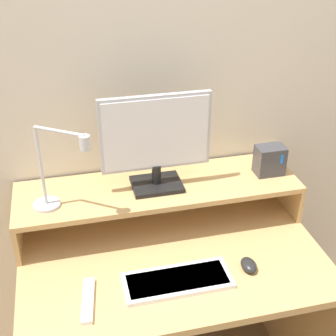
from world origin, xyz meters
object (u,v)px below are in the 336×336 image
keyboard (177,281)px  mouse (249,265)px  monitor (156,141)px  router_dock (270,160)px  remote_control (88,300)px  desk_lamp (56,176)px

keyboard → mouse: bearing=1.9°
monitor → router_dock: (0.48, -0.01, -0.14)m
router_dock → keyboard: size_ratio=0.32×
keyboard → remote_control: 0.31m
desk_lamp → keyboard: (0.37, -0.30, -0.30)m
keyboard → monitor: bearing=88.5°
router_dock → keyboard: router_dock is taller
desk_lamp → keyboard: bearing=-39.1°
monitor → mouse: 0.57m
keyboard → mouse: (0.27, 0.01, 0.01)m
monitor → keyboard: size_ratio=1.12×
monitor → remote_control: monitor is taller
keyboard → mouse: size_ratio=4.63×
desk_lamp → remote_control: size_ratio=1.63×
mouse → remote_control: size_ratio=0.41×
monitor → desk_lamp: size_ratio=1.29×
mouse → router_dock: bearing=58.6°
monitor → desk_lamp: monitor is taller
desk_lamp → remote_control: desk_lamp is taller
keyboard → remote_control: size_ratio=1.87×
keyboard → remote_control: (-0.31, -0.02, -0.00)m
monitor → mouse: monitor is taller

